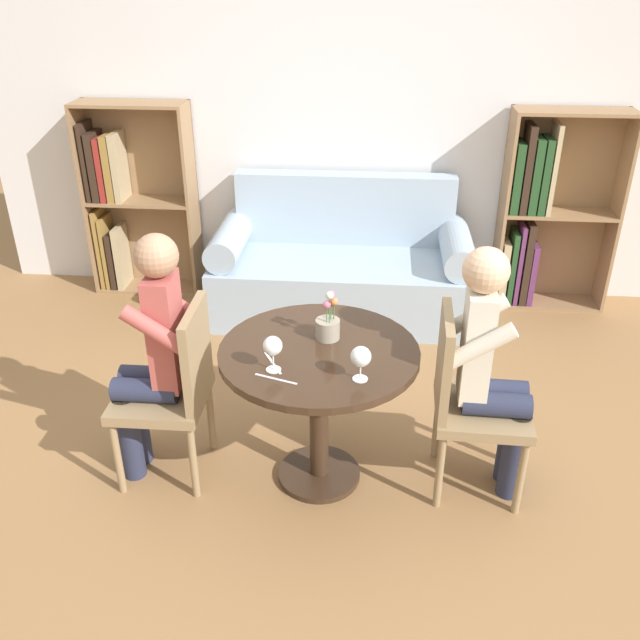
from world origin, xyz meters
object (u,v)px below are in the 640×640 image
person_left (152,356)px  wine_glass_right (361,358)px  bookshelf_left (129,200)px  couch (342,270)px  wine_glass_left (273,347)px  bookshelf_right (541,214)px  flower_vase (328,324)px  chair_left (175,386)px  chair_right (467,396)px  person_right (492,370)px

person_left → wine_glass_right: (0.95, -0.22, 0.17)m
bookshelf_left → person_left: 2.23m
couch → bookshelf_left: 1.65m
couch → wine_glass_left: couch is taller
couch → bookshelf_right: size_ratio=1.27×
wine_glass_left → flower_vase: size_ratio=0.65×
bookshelf_right → person_left: bearing=-135.9°
chair_left → flower_vase: flower_vase is taller
person_left → wine_glass_right: size_ratio=8.20×
bookshelf_right → wine_glass_right: bookshelf_right is taller
person_left → wine_glass_left: (0.59, -0.18, 0.18)m
wine_glass_right → flower_vase: size_ratio=0.62×
chair_right → person_right: person_right is taller
bookshelf_right → flower_vase: 2.37m
person_right → person_left: bearing=92.8°
bookshelf_left → flower_vase: size_ratio=5.72×
chair_right → flower_vase: bearing=84.5°
wine_glass_right → flower_vase: 0.37m
person_left → wine_glass_left: person_left is taller
bookshelf_right → chair_right: 2.16m
chair_left → chair_right: same height
chair_right → person_right: (0.09, -0.00, 0.15)m
bookshelf_left → chair_right: bookshelf_left is taller
chair_left → flower_vase: (0.70, 0.11, 0.30)m
couch → wine_glass_right: bearing=-84.6°
couch → person_left: bearing=-112.9°
wine_glass_left → wine_glass_right: (0.36, -0.04, -0.01)m
couch → bookshelf_right: 1.44m
chair_left → person_left: 0.18m
bookshelf_right → person_right: bookshelf_right is taller
bookshelf_right → person_right: (-0.61, -2.04, -0.03)m
bookshelf_left → person_left: (0.82, -2.07, -0.04)m
chair_left → flower_vase: bearing=98.8°
chair_right → person_left: 1.44m
person_right → couch: bearing=24.9°
chair_right → wine_glass_left: chair_right is taller
wine_glass_left → chair_left: bearing=160.3°
chair_right → flower_vase: (-0.64, 0.08, 0.30)m
couch → chair_left: (-0.67, -1.80, 0.18)m
wine_glass_right → person_right: bearing=23.2°
bookshelf_left → wine_glass_right: bearing=-52.3°
bookshelf_right → flower_vase: (-1.34, -1.95, 0.12)m
bookshelf_left → wine_glass_right: (1.77, -2.29, 0.14)m
bookshelf_left → person_left: bookshelf_left is taller
chair_right → couch: bearing=22.5°
chair_right → person_left: size_ratio=0.73×
couch → wine_glass_left: bearing=-95.0°
wine_glass_left → wine_glass_right: bearing=-6.0°
bookshelf_right → person_left: size_ratio=1.12×
bookshelf_right → wine_glass_right: 2.57m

